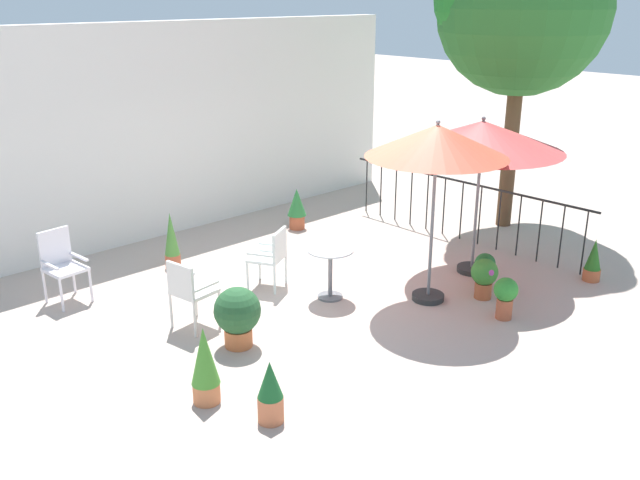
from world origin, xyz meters
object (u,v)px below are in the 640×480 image
potted_plant_7 (238,314)px  potted_plant_1 (484,275)px  patio_chair_2 (272,254)px  potted_plant_2 (270,392)px  potted_plant_4 (205,365)px  patio_umbrella_0 (437,143)px  potted_plant_8 (297,207)px  shade_tree (523,7)px  potted_plant_5 (485,268)px  cafe_table_0 (330,264)px  potted_plant_6 (505,295)px  potted_plant_0 (593,261)px  patio_chair_1 (189,289)px  patio_chair_0 (61,261)px  potted_plant_3 (172,242)px  patio_umbrella_1 (482,137)px

potted_plant_7 → potted_plant_1: bearing=-20.2°
patio_chair_2 → potted_plant_7: (-1.40, -1.06, -0.09)m
potted_plant_2 → potted_plant_4: 0.77m
patio_chair_2 → potted_plant_2: 3.27m
patio_umbrella_0 → potted_plant_8: (0.70, 3.50, -1.78)m
shade_tree → potted_plant_5: size_ratio=10.48×
cafe_table_0 → potted_plant_5: 2.25m
potted_plant_1 → potted_plant_6: 0.64m
patio_umbrella_0 → potted_plant_0: bearing=-28.2°
potted_plant_7 → potted_plant_8: potted_plant_7 is taller
shade_tree → potted_plant_7: bearing=-176.3°
patio_chair_1 → potted_plant_4: patio_chair_1 is taller
patio_chair_0 → potted_plant_5: patio_chair_0 is taller
shade_tree → potted_plant_6: (-3.37, -2.16, -3.41)m
potted_plant_4 → patio_chair_2: bearing=37.4°
cafe_table_0 → potted_plant_0: bearing=-34.3°
patio_chair_0 → potted_plant_7: size_ratio=1.34×
patio_umbrella_0 → potted_plant_7: size_ratio=3.33×
cafe_table_0 → potted_plant_3: 2.61m
potted_plant_6 → potted_plant_7: 3.42m
patio_chair_0 → potted_plant_2: (0.24, -4.11, -0.24)m
patio_chair_0 → patio_umbrella_1: bearing=-33.2°
potted_plant_1 → patio_chair_2: bearing=129.6°
patio_chair_0 → potted_plant_5: bearing=-38.5°
patio_umbrella_0 → patio_chair_1: patio_umbrella_0 is taller
shade_tree → patio_umbrella_0: size_ratio=2.09×
potted_plant_0 → patio_chair_0: bearing=142.0°
potted_plant_0 → potted_plant_8: (-1.57, 4.71, 0.09)m
patio_umbrella_1 → potted_plant_7: bearing=172.2°
potted_plant_5 → potted_plant_8: size_ratio=0.67×
patio_umbrella_1 → potted_plant_7: (-3.96, 0.54, -1.64)m
cafe_table_0 → potted_plant_1: 2.11m
potted_plant_0 → potted_plant_7: bearing=158.6°
patio_chair_0 → patio_chair_2: 2.83m
shade_tree → patio_chair_1: size_ratio=5.73×
potted_plant_4 → potted_plant_0: bearing=-11.5°
cafe_table_0 → potted_plant_6: size_ratio=1.28×
shade_tree → patio_umbrella_1: shade_tree is taller
patio_chair_2 → potted_plant_0: patio_chair_2 is taller
patio_umbrella_0 → potted_plant_8: bearing=78.7°
potted_plant_1 → potted_plant_6: potted_plant_1 is taller
patio_chair_1 → patio_chair_2: bearing=10.6°
potted_plant_0 → potted_plant_5: bearing=143.8°
potted_plant_2 → potted_plant_6: 3.65m
patio_chair_1 → potted_plant_6: 4.00m
shade_tree → potted_plant_1: shade_tree is taller
potted_plant_5 → potted_plant_7: (-3.64, 0.97, 0.14)m
patio_umbrella_0 → potted_plant_2: bearing=-167.9°
potted_plant_3 → potted_plant_2: bearing=-109.5°
potted_plant_3 → potted_plant_8: (2.62, 0.11, -0.04)m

